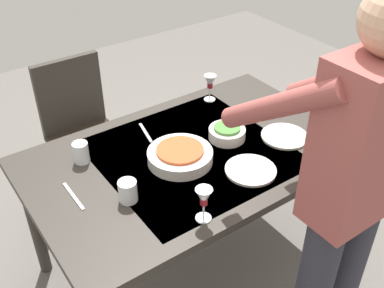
# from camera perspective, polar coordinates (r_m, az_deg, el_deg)

# --- Properties ---
(ground_plane) EXTENTS (6.00, 6.00, 0.00)m
(ground_plane) POSITION_cam_1_polar(r_m,az_deg,el_deg) (2.66, -0.00, -14.11)
(ground_plane) COLOR #66605B
(dining_table) EXTENTS (1.53, 0.96, 0.74)m
(dining_table) POSITION_cam_1_polar(r_m,az_deg,el_deg) (2.20, -0.00, -2.60)
(dining_table) COLOR #332D28
(dining_table) RESTS_ON ground_plane
(chair_near) EXTENTS (0.40, 0.40, 0.91)m
(chair_near) POSITION_cam_1_polar(r_m,az_deg,el_deg) (2.84, -13.69, 2.37)
(chair_near) COLOR black
(chair_near) RESTS_ON ground_plane
(person_server) EXTENTS (0.42, 0.61, 1.69)m
(person_server) POSITION_cam_1_polar(r_m,az_deg,el_deg) (1.71, 18.90, -5.30)
(person_server) COLOR #2D2D38
(person_server) RESTS_ON ground_plane
(wine_bottle) EXTENTS (0.07, 0.07, 0.30)m
(wine_bottle) POSITION_cam_1_polar(r_m,az_deg,el_deg) (2.10, 15.59, -0.07)
(wine_bottle) COLOR black
(wine_bottle) RESTS_ON dining_table
(wine_glass_left) EXTENTS (0.07, 0.07, 0.15)m
(wine_glass_left) POSITION_cam_1_polar(r_m,az_deg,el_deg) (2.53, 2.25, 7.56)
(wine_glass_left) COLOR white
(wine_glass_left) RESTS_ON dining_table
(wine_glass_right) EXTENTS (0.07, 0.07, 0.15)m
(wine_glass_right) POSITION_cam_1_polar(r_m,az_deg,el_deg) (1.75, 1.48, -6.81)
(wine_glass_right) COLOR white
(wine_glass_right) RESTS_ON dining_table
(water_cup_near_left) EXTENTS (0.07, 0.07, 0.10)m
(water_cup_near_left) POSITION_cam_1_polar(r_m,az_deg,el_deg) (2.14, -13.63, -1.02)
(water_cup_near_left) COLOR silver
(water_cup_near_left) RESTS_ON dining_table
(water_cup_near_right) EXTENTS (0.08, 0.08, 0.09)m
(water_cup_near_right) POSITION_cam_1_polar(r_m,az_deg,el_deg) (1.89, -7.98, -5.82)
(water_cup_near_right) COLOR silver
(water_cup_near_right) RESTS_ON dining_table
(serving_bowl_pasta) EXTENTS (0.30, 0.30, 0.07)m
(serving_bowl_pasta) POSITION_cam_1_polar(r_m,az_deg,el_deg) (2.09, -1.50, -1.41)
(serving_bowl_pasta) COLOR silver
(serving_bowl_pasta) RESTS_ON dining_table
(side_bowl_salad) EXTENTS (0.18, 0.18, 0.07)m
(side_bowl_salad) POSITION_cam_1_polar(r_m,az_deg,el_deg) (2.24, 4.36, 1.42)
(side_bowl_salad) COLOR silver
(side_bowl_salad) RESTS_ON dining_table
(dinner_plate_near) EXTENTS (0.23, 0.23, 0.01)m
(dinner_plate_near) POSITION_cam_1_polar(r_m,az_deg,el_deg) (2.31, 11.43, 0.95)
(dinner_plate_near) COLOR silver
(dinner_plate_near) RESTS_ON dining_table
(dinner_plate_far) EXTENTS (0.23, 0.23, 0.01)m
(dinner_plate_far) POSITION_cam_1_polar(r_m,az_deg,el_deg) (2.06, 7.29, -3.23)
(dinner_plate_far) COLOR silver
(dinner_plate_far) RESTS_ON dining_table
(table_knife) EXTENTS (0.01, 0.20, 0.00)m
(table_knife) POSITION_cam_1_polar(r_m,az_deg,el_deg) (1.98, -14.52, -6.28)
(table_knife) COLOR silver
(table_knife) RESTS_ON dining_table
(table_fork) EXTENTS (0.05, 0.18, 0.00)m
(table_fork) POSITION_cam_1_polar(r_m,az_deg,el_deg) (2.31, -5.79, 1.41)
(table_fork) COLOR silver
(table_fork) RESTS_ON dining_table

